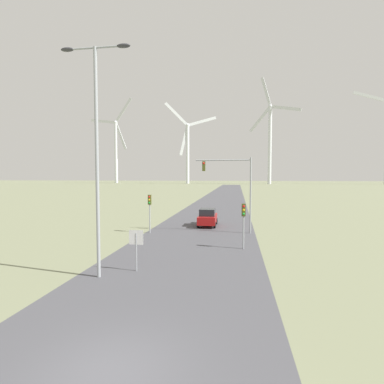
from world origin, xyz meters
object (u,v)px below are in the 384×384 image
Objects in this scene: streetlamp at (97,137)px; wind_turbine_far_left at (116,145)px; traffic_light_post_near_left at (150,205)px; wind_turbine_center at (270,137)px; traffic_light_post_near_right at (244,216)px; stop_sign_near at (136,243)px; car_approaching at (208,217)px; traffic_light_mast_overhead at (232,179)px; wind_turbine_left at (188,147)px.

wind_turbine_far_left reaches higher than streetlamp.
wind_turbine_center is at bearing 80.52° from traffic_light_post_near_left.
streetlamp is at bearing -136.40° from traffic_light_post_near_right.
stop_sign_near is 0.55× the size of car_approaching.
wind_turbine_far_left is (-85.83, 177.76, 22.19)m from traffic_light_mast_overhead.
stop_sign_near is 0.04× the size of wind_turbine_left.
traffic_light_mast_overhead reaches higher than car_approaching.
traffic_light_post_near_left is at bearing -136.57° from car_approaching.
stop_sign_near is at bearing -98.96° from car_approaching.
wind_turbine_far_left reaches higher than traffic_light_post_near_left.
traffic_light_post_near_right is at bearing 45.12° from stop_sign_near.
traffic_light_post_near_right is at bearing -79.28° from wind_turbine_left.
wind_turbine_left is at bearing 98.28° from traffic_light_post_near_left.
stop_sign_near is 182.31m from wind_turbine_center.
traffic_light_mast_overhead is 5.88m from car_approaching.
wind_turbine_left is (-33.27, 175.69, 22.15)m from traffic_light_post_near_right.
streetlamp is 207.71m from wind_turbine_far_left.
streetlamp is 14.97m from traffic_light_mast_overhead.
streetlamp reaches higher than stop_sign_near.
wind_turbine_far_left reaches higher than traffic_light_post_near_right.
traffic_light_post_near_right is 0.47× the size of traffic_light_mast_overhead.
traffic_light_mast_overhead is at bearing 9.22° from traffic_light_post_near_left.
traffic_light_post_near_left is 0.85× the size of car_approaching.
wind_turbine_center reaches higher than wind_turbine_left.
wind_turbine_center is at bearing 83.52° from traffic_light_post_near_right.
stop_sign_near is 11.10m from traffic_light_post_near_left.
streetlamp is 6.01m from stop_sign_near.
traffic_light_post_near_left is 0.05× the size of wind_turbine_center.
streetlamp is 1.69× the size of traffic_light_mast_overhead.
car_approaching is 0.08× the size of wind_turbine_left.
traffic_light_mast_overhead is at bearing 67.30° from stop_sign_near.
streetlamp is at bearing -116.63° from traffic_light_mast_overhead.
wind_turbine_left reaches higher than car_approaching.
car_approaching is at bearing -98.07° from wind_turbine_center.
stop_sign_near is at bearing 37.27° from streetlamp.
streetlamp is 0.17× the size of wind_turbine_center.
traffic_light_post_near_left is at bearing 150.14° from traffic_light_post_near_right.
wind_turbine_left is at bearing 98.01° from streetlamp.
traffic_light_post_near_left is 6.93m from car_approaching.
streetlamp is 2.85× the size of car_approaching.
wind_turbine_center reaches higher than traffic_light_post_near_left.
streetlamp reaches higher than traffic_light_post_near_right.
traffic_light_post_near_left is 172.00m from wind_turbine_center.
wind_turbine_far_left is at bearing 171.39° from wind_turbine_left.
traffic_light_post_near_left is at bearing -66.36° from wind_turbine_far_left.
wind_turbine_far_left is 0.89× the size of wind_turbine_center.
wind_turbine_center reaches higher than traffic_light_mast_overhead.
wind_turbine_far_left is 54.15m from wind_turbine_left.
wind_turbine_center is at bearing 81.41° from streetlamp.
traffic_light_mast_overhead is (7.48, 1.21, 2.35)m from traffic_light_post_near_left.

